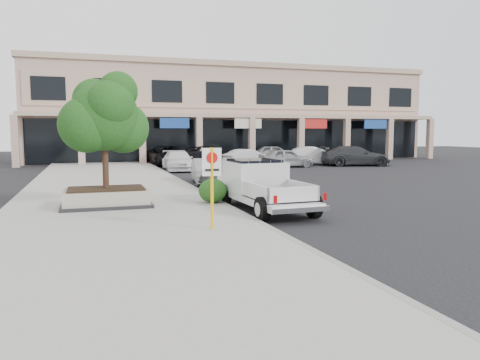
% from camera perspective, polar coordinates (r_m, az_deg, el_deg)
% --- Properties ---
extents(ground, '(120.00, 120.00, 0.00)m').
position_cam_1_polar(ground, '(15.68, 6.72, -4.74)').
color(ground, black).
rests_on(ground, ground).
extents(sidewalk, '(8.00, 52.00, 0.15)m').
position_cam_1_polar(sidewalk, '(20.21, -15.08, -2.27)').
color(sidewalk, gray).
rests_on(sidewalk, ground).
extents(curb, '(0.20, 52.00, 0.15)m').
position_cam_1_polar(curb, '(20.77, -4.13, -1.86)').
color(curb, gray).
rests_on(curb, ground).
extents(strip_mall, '(40.55, 12.43, 9.50)m').
position_cam_1_polar(strip_mall, '(50.08, -1.19, 8.10)').
color(strip_mall, tan).
rests_on(strip_mall, ground).
extents(planter, '(3.20, 2.20, 0.68)m').
position_cam_1_polar(planter, '(17.94, -15.97, -2.03)').
color(planter, black).
rests_on(planter, sidewalk).
extents(planter_tree, '(2.90, 2.55, 4.00)m').
position_cam_1_polar(planter_tree, '(17.94, -15.83, 7.38)').
color(planter_tree, '#332113').
rests_on(planter_tree, planter).
extents(no_parking_sign, '(0.55, 0.09, 2.30)m').
position_cam_1_polar(no_parking_sign, '(13.07, -3.44, 0.38)').
color(no_parking_sign, yellow).
rests_on(no_parking_sign, sidewalk).
extents(hedge, '(1.10, 0.99, 0.93)m').
position_cam_1_polar(hedge, '(18.09, -3.35, -1.29)').
color(hedge, '#124114').
rests_on(hedge, sidewalk).
extents(pickup_truck, '(2.38, 5.89, 1.83)m').
position_cam_1_polar(pickup_truck, '(17.10, 3.09, -0.71)').
color(pickup_truck, silver).
rests_on(pickup_truck, ground).
extents(curb_car_a, '(2.01, 4.08, 1.34)m').
position_cam_1_polar(curb_car_a, '(22.93, -2.72, 0.38)').
color(curb_car_a, '#313336').
rests_on(curb_car_a, ground).
extents(curb_car_b, '(1.98, 4.35, 1.38)m').
position_cam_1_polar(curb_car_b, '(25.78, -4.02, 1.05)').
color(curb_car_b, '#9DA1A5').
rests_on(curb_car_b, ground).
extents(curb_car_c, '(2.25, 5.08, 1.45)m').
position_cam_1_polar(curb_car_c, '(34.87, -7.56, 2.35)').
color(curb_car_c, white).
rests_on(curb_car_c, ground).
extents(curb_car_d, '(3.29, 6.17, 1.65)m').
position_cam_1_polar(curb_car_d, '(40.04, -8.85, 2.94)').
color(curb_car_d, black).
rests_on(curb_car_d, ground).
extents(lot_car_a, '(4.48, 1.93, 1.51)m').
position_cam_1_polar(lot_car_a, '(37.79, 5.64, 2.70)').
color(lot_car_a, '#9B9EA2').
rests_on(lot_car_a, ground).
extents(lot_car_b, '(4.52, 2.70, 1.41)m').
position_cam_1_polar(lot_car_b, '(39.02, 0.96, 2.76)').
color(lot_car_b, silver).
rests_on(lot_car_b, ground).
extents(lot_car_c, '(6.12, 3.78, 1.65)m').
position_cam_1_polar(lot_car_c, '(40.39, 13.92, 2.87)').
color(lot_car_c, '#2A2C2F').
rests_on(lot_car_c, ground).
extents(lot_car_d, '(6.27, 3.73, 1.63)m').
position_cam_1_polar(lot_car_d, '(40.45, -3.66, 3.02)').
color(lot_car_d, black).
rests_on(lot_car_d, ground).
extents(lot_car_e, '(4.97, 2.86, 1.59)m').
position_cam_1_polar(lot_car_e, '(44.37, 4.25, 3.25)').
color(lot_car_e, '#979A9F').
rests_on(lot_car_e, ground).
extents(lot_car_f, '(4.89, 2.24, 1.55)m').
position_cam_1_polar(lot_car_f, '(41.06, 8.89, 2.95)').
color(lot_car_f, silver).
rests_on(lot_car_f, ground).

